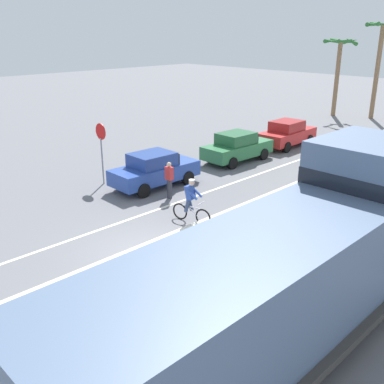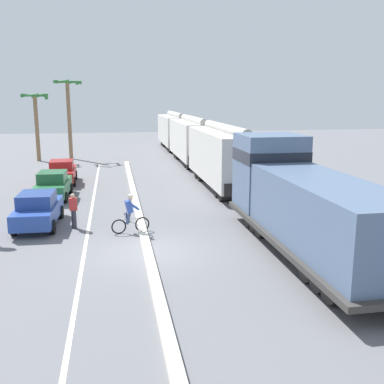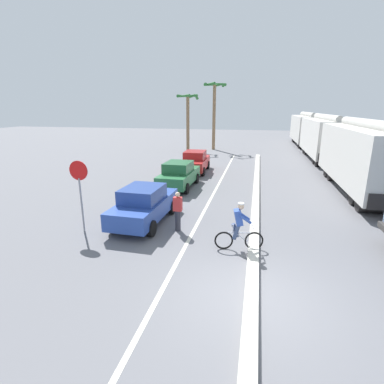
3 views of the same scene
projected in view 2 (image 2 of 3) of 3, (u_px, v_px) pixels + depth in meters
ground_plane at (147, 252)px, 17.34m from camera, size 120.00×120.00×0.00m
median_curb at (138, 212)px, 23.10m from camera, size 0.36×36.00×0.16m
lane_stripe at (91, 215)px, 22.71m from camera, size 0.14×36.00×0.01m
locomotive at (300, 204)px, 17.51m from camera, size 3.10×11.61×4.20m
hopper_car_lead at (224, 156)px, 29.16m from camera, size 2.90×10.60×4.18m
hopper_car_middle at (193, 140)px, 40.33m from camera, size 2.90×10.60×4.18m
hopper_car_trailing at (175, 130)px, 51.50m from camera, size 2.90×10.60×4.18m
parked_car_blue at (38, 209)px, 20.60m from camera, size 1.94×4.25×1.62m
parked_car_green at (53, 185)px, 26.33m from camera, size 1.92×4.25×1.62m
parked_car_red at (62, 172)px, 30.94m from camera, size 1.94×4.25×1.62m
cyclist at (130, 215)px, 19.66m from camera, size 1.69×0.54×1.71m
palm_tree_near at (36, 109)px, 40.95m from camera, size 2.58×2.70×6.36m
palm_tree_far at (68, 100)px, 42.25m from camera, size 2.73×2.79×7.48m
pedestrian_by_cars at (74, 210)px, 20.34m from camera, size 0.34×0.22×1.62m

